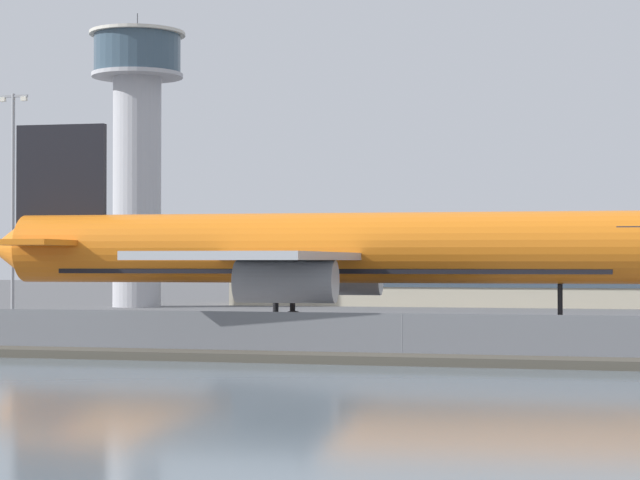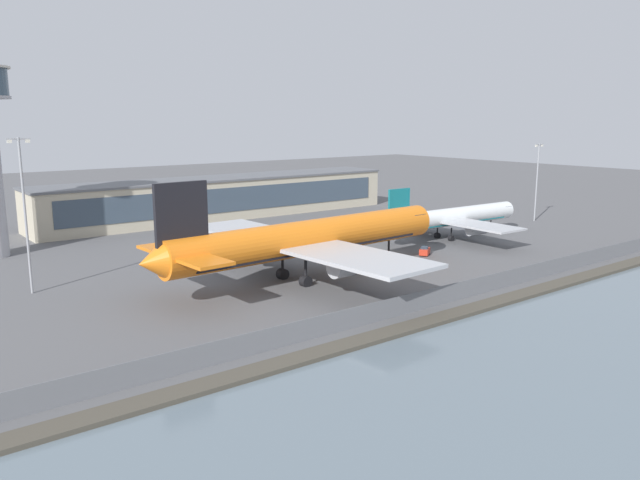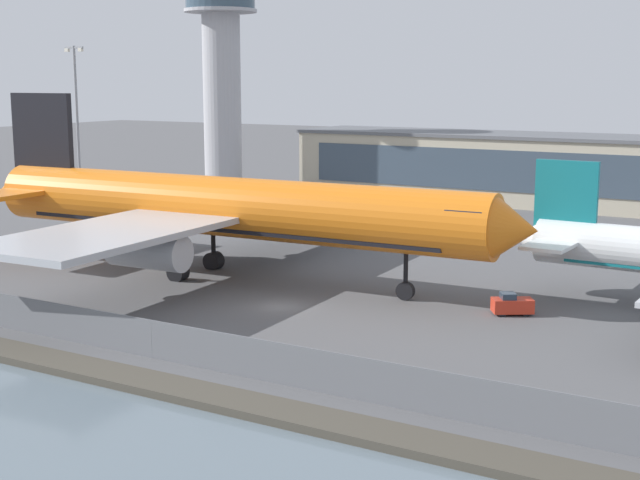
# 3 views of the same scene
# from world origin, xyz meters

# --- Properties ---
(ground_plane) EXTENTS (500.00, 500.00, 0.00)m
(ground_plane) POSITION_xyz_m (0.00, 0.00, 0.00)
(ground_plane) COLOR #565659
(shoreline_seawall) EXTENTS (320.00, 3.00, 0.50)m
(shoreline_seawall) POSITION_xyz_m (0.00, -20.50, 0.25)
(shoreline_seawall) COLOR #474238
(shoreline_seawall) RESTS_ON ground
(perimeter_fence) EXTENTS (280.00, 0.10, 2.67)m
(perimeter_fence) POSITION_xyz_m (0.00, -16.00, 1.34)
(perimeter_fence) COLOR slate
(perimeter_fence) RESTS_ON ground
(cargo_jet_orange) EXTENTS (58.75, 50.28, 17.33)m
(cargo_jet_orange) POSITION_xyz_m (-11.09, 6.50, 6.62)
(cargo_jet_orange) COLOR orange
(cargo_jet_orange) RESTS_ON ground
(control_tower) EXTENTS (12.08, 12.08, 37.15)m
(control_tower) POSITION_xyz_m (-47.78, 56.43, 21.42)
(control_tower) COLOR #ADADB2
(control_tower) RESTS_ON ground
(terminal_building) EXTENTS (97.06, 15.29, 10.49)m
(terminal_building) POSITION_xyz_m (9.99, 71.77, 5.26)
(terminal_building) COLOR #BCB299
(terminal_building) RESTS_ON ground
(apron_light_mast_apron_east) EXTENTS (3.20, 0.40, 22.89)m
(apron_light_mast_apron_east) POSITION_xyz_m (-48.19, 25.21, 12.75)
(apron_light_mast_apron_east) COLOR #93969B
(apron_light_mast_apron_east) RESTS_ON ground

